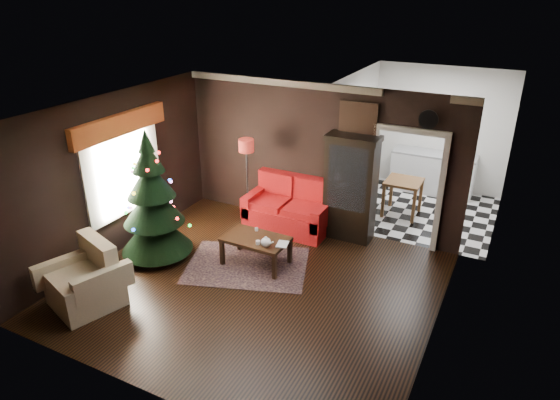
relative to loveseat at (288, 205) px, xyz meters
The scene contains 26 objects.
floor 2.15m from the loveseat, 78.96° to the right, with size 5.50×5.50×0.00m, color black.
ceiling 3.11m from the loveseat, 78.96° to the right, with size 5.50×5.50×0.00m, color white.
wall_back 1.08m from the loveseat, 48.37° to the left, with size 5.50×5.50×0.00m, color black.
wall_front 4.66m from the loveseat, 84.98° to the right, with size 5.50×5.50×0.00m, color black.
wall_left 3.25m from the loveseat, 138.90° to the right, with size 5.50×5.50×0.00m, color black.
wall_right 3.86m from the loveseat, 33.06° to the right, with size 5.50×5.50×0.00m, color black.
doorway 2.22m from the loveseat, 12.09° to the left, with size 1.10×0.10×2.10m, color beige, non-canonical shape.
left_window 3.11m from the loveseat, 141.31° to the right, with size 0.05×1.60×1.40m, color white.
valance 3.40m from the loveseat, 140.32° to the right, with size 0.12×2.10×0.35m, color #A2451E.
kitchen_floor 2.91m from the loveseat, 42.88° to the left, with size 3.00×3.00×0.00m, color silver.
kitchen_window 4.17m from the loveseat, 58.30° to the left, with size 0.70×0.06×0.70m, color white.
rug 1.64m from the loveseat, 90.77° to the right, with size 2.01×1.46×0.01m, color #34242E.
loveseat is the anchor object (origin of this frame).
curio_cabinet 1.25m from the loveseat, 10.83° to the left, with size 0.90×0.45×1.90m, color black, non-canonical shape.
floor_lamp 0.89m from the loveseat, 169.02° to the right, with size 0.31×0.31×1.84m, color black, non-canonical shape.
christmas_tree 2.60m from the loveseat, 129.29° to the right, with size 1.24×1.24×2.36m, color black, non-canonical shape.
armchair 3.94m from the loveseat, 114.15° to the right, with size 0.95×0.95×0.97m, color #D2B978, non-canonical shape.
coffee_table 1.46m from the loveseat, 86.54° to the right, with size 1.09×0.65×0.49m, color black, non-canonical shape.
teapot 1.67m from the loveseat, 76.73° to the right, with size 0.19×0.19×0.18m, color white, non-canonical shape.
cup_a 1.20m from the loveseat, 91.55° to the right, with size 0.06×0.06×0.05m, color silver.
cup_b 1.62m from the loveseat, 82.07° to the right, with size 0.07×0.07×0.06m, color silver.
book 1.55m from the loveseat, 70.92° to the right, with size 0.18×0.02×0.25m, color tan.
wall_clock 3.04m from the loveseat, ahead, with size 0.32×0.32×0.06m, color white.
painting 2.13m from the loveseat, 19.40° to the left, with size 0.62×0.05×0.52m, color #C2804C.
kitchen_counter 3.79m from the loveseat, 56.31° to the left, with size 1.80×0.60×0.90m, color white.
kitchen_table 2.45m from the loveseat, 42.51° to the left, with size 0.70×0.70×0.75m, color brown, non-canonical shape.
Camera 1 is at (3.37, -5.75, 4.48)m, focal length 31.81 mm.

